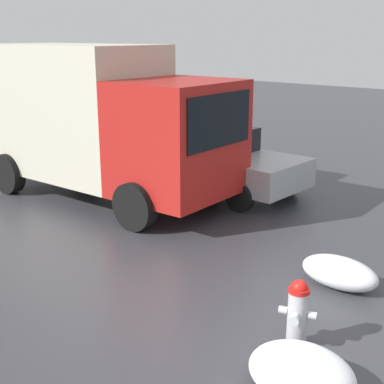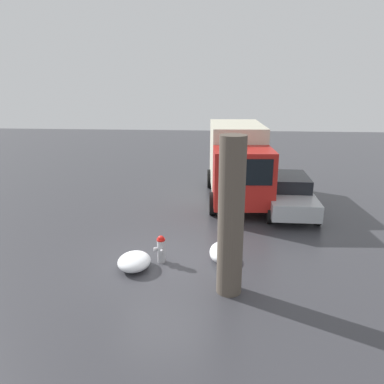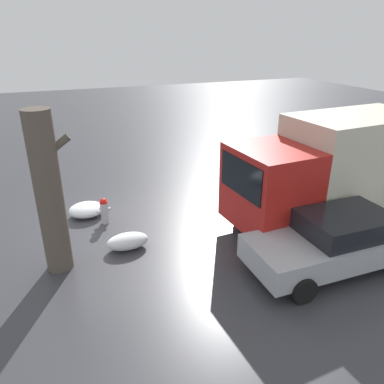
# 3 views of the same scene
# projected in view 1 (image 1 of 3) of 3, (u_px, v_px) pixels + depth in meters

# --- Properties ---
(ground_plane) EXTENTS (60.00, 60.00, 0.00)m
(ground_plane) POSITION_uv_depth(u_px,v_px,m) (296.00, 345.00, 6.17)
(ground_plane) COLOR #38383D
(fire_hydrant) EXTENTS (0.44, 0.34, 0.83)m
(fire_hydrant) POSITION_uv_depth(u_px,v_px,m) (298.00, 313.00, 6.05)
(fire_hydrant) COLOR #B7B7BC
(fire_hydrant) RESTS_ON ground_plane
(delivery_truck) EXTENTS (6.12, 2.81, 3.25)m
(delivery_truck) POSITION_uv_depth(u_px,v_px,m) (99.00, 118.00, 11.41)
(delivery_truck) COLOR red
(delivery_truck) RESTS_ON ground_plane
(parked_car) EXTENTS (4.49, 2.00, 1.42)m
(parked_car) POSITION_uv_depth(u_px,v_px,m) (208.00, 157.00, 12.29)
(parked_car) COLOR #ADB2B7
(parked_car) RESTS_ON ground_plane
(snow_pile_by_hydrant) EXTENTS (1.10, 0.92, 0.44)m
(snow_pile_by_hydrant) POSITION_uv_depth(u_px,v_px,m) (301.00, 373.00, 5.32)
(snow_pile_by_hydrant) COLOR white
(snow_pile_by_hydrant) RESTS_ON ground_plane
(snow_pile_curbside) EXTENTS (1.13, 0.62, 0.44)m
(snow_pile_curbside) POSITION_uv_depth(u_px,v_px,m) (339.00, 272.00, 7.55)
(snow_pile_curbside) COLOR white
(snow_pile_curbside) RESTS_ON ground_plane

